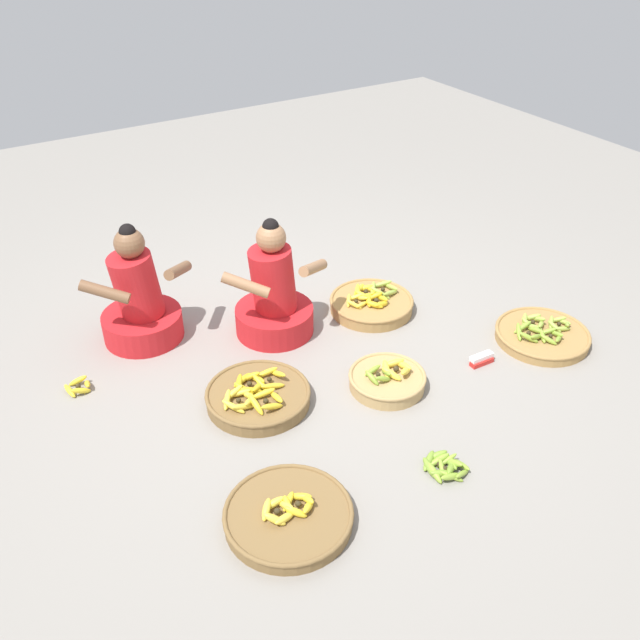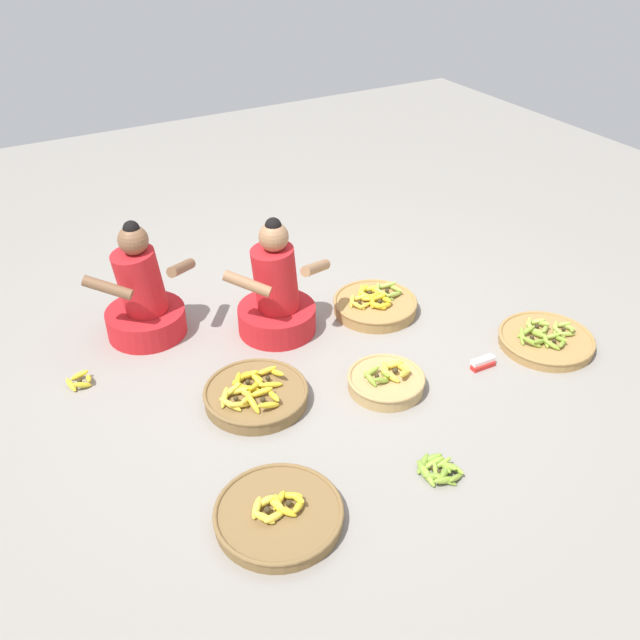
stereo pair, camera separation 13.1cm
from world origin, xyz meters
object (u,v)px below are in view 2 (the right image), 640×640
Objects in this scene: banana_basket_back_right at (386,381)px; loose_bananas_mid_left at (80,381)px; banana_basket_back_left at (546,339)px; banana_basket_near_vendor at (279,514)px; vendor_woman_behind at (143,299)px; banana_basket_mid_right at (256,394)px; vendor_woman_front at (276,296)px; packet_carton_stack at (483,363)px; loose_bananas_front_center at (438,470)px; banana_basket_near_bicycle at (375,304)px.

loose_bananas_mid_left is (-1.58, 0.94, -0.03)m from banana_basket_back_right.
banana_basket_near_vendor is (-2.17, -0.44, -0.00)m from banana_basket_back_left.
vendor_woman_behind is at bearing 91.48° from banana_basket_near_vendor.
vendor_woman_behind is 1.34× the size of banana_basket_back_left.
banana_basket_near_vendor is (-1.01, -0.58, -0.01)m from banana_basket_back_right.
loose_bananas_mid_left is (-2.74, 1.08, -0.02)m from banana_basket_back_left.
banana_basket_back_left is at bearing -12.37° from banana_basket_mid_right.
vendor_woman_front is 1.39m from packet_carton_stack.
vendor_woman_behind is 3.23× the size of loose_bananas_front_center.
loose_bananas_mid_left is at bearing 149.37° from banana_basket_back_right.
banana_basket_near_bicycle is at bearing 104.81° from packet_carton_stack.
vendor_woman_behind reaches higher than banana_basket_mid_right.
banana_basket_back_right is at bearing -71.92° from vendor_woman_front.
banana_basket_back_left is 0.98× the size of banana_basket_near_vendor.
vendor_woman_front is at bearing -27.27° from vendor_woman_behind.
vendor_woman_behind is 1.57m from banana_basket_near_bicycle.
banana_basket_near_bicycle is 0.96× the size of banana_basket_mid_right.
banana_basket_near_bicycle is 2.31× the size of loose_bananas_front_center.
banana_basket_mid_right is 1.08m from loose_bananas_mid_left.
banana_basket_back_left is 3.67× the size of packet_carton_stack.
loose_bananas_mid_left is at bearing 110.78° from banana_basket_near_vendor.
banana_basket_mid_right is 3.85× the size of loose_bananas_mid_left.
loose_bananas_front_center is (-1.32, -0.57, -0.02)m from banana_basket_back_left.
loose_bananas_front_center is (0.57, -0.98, -0.03)m from banana_basket_mid_right.
banana_basket_back_left is 1.00× the size of banana_basket_mid_right.
banana_basket_back_right is 2.92× the size of loose_bananas_mid_left.
banana_basket_mid_right is (0.28, 0.85, 0.01)m from banana_basket_near_vendor.
banana_basket_back_right is at bearing 77.32° from loose_bananas_front_center.
vendor_woman_front is 1.77× the size of banana_basket_back_right.
banana_basket_back_left is 2.41× the size of loose_bananas_front_center.
vendor_woman_behind is at bearing 129.65° from banana_basket_back_right.
packet_carton_stack is at bearing -25.43° from loose_bananas_mid_left.
packet_carton_stack is (2.23, -1.06, 0.00)m from loose_bananas_mid_left.
packet_carton_stack is (0.93, -1.00, -0.24)m from vendor_woman_front.
banana_basket_mid_right is at bearing -157.30° from banana_basket_near_bicycle.
vendor_woman_behind is at bearing 114.30° from loose_bananas_front_center.
loose_bananas_mid_left is at bearing 174.66° from banana_basket_near_bicycle.
vendor_woman_front reaches higher than banana_basket_back_left.
banana_basket_near_bicycle reaches higher than loose_bananas_front_center.
banana_basket_near_vendor reaches higher than loose_bananas_front_center.
vendor_woman_front is 3.24× the size of loose_bananas_front_center.
vendor_woman_front is 1.32× the size of banana_basket_near_vendor.
loose_bananas_front_center is 1.00m from packet_carton_stack.
vendor_woman_front is 1.32m from loose_bananas_mid_left.
vendor_woman_behind is 1.07m from banana_basket_mid_right.
vendor_woman_front reaches higher than loose_bananas_front_center.
banana_basket_back_right is 1.17m from banana_basket_back_left.
banana_basket_mid_right is (0.33, -1.00, -0.21)m from vendor_woman_behind.
banana_basket_near_vendor is 3.93× the size of loose_bananas_mid_left.
vendor_woman_front is 1.78m from banana_basket_back_left.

